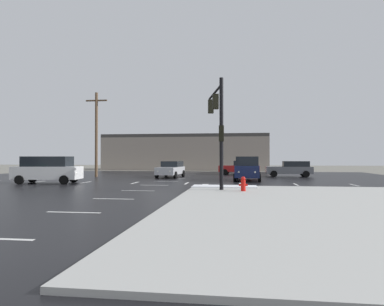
{
  "coord_description": "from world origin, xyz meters",
  "views": [
    {
      "loc": [
        5.8,
        -25.6,
        1.99
      ],
      "look_at": [
        1.15,
        9.58,
        2.43
      ],
      "focal_mm": 32.15,
      "sensor_mm": 36.0,
      "label": 1
    }
  ],
  "objects_px": {
    "sedan_grey": "(291,169)",
    "suv_white": "(48,169)",
    "sedan_red": "(241,167)",
    "utility_pole_far": "(96,133)",
    "traffic_signal_mast": "(218,118)",
    "sedan_silver": "(171,169)",
    "fire_hydrant": "(243,184)",
    "suv_navy": "(248,168)"
  },
  "relations": [
    {
      "from": "fire_hydrant",
      "to": "suv_white",
      "type": "height_order",
      "value": "suv_white"
    },
    {
      "from": "sedan_red",
      "to": "suv_navy",
      "type": "bearing_deg",
      "value": 97.66
    },
    {
      "from": "utility_pole_far",
      "to": "suv_white",
      "type": "bearing_deg",
      "value": -90.63
    },
    {
      "from": "traffic_signal_mast",
      "to": "utility_pole_far",
      "type": "bearing_deg",
      "value": 33.9
    },
    {
      "from": "traffic_signal_mast",
      "to": "suv_white",
      "type": "relative_size",
      "value": 1.28
    },
    {
      "from": "sedan_silver",
      "to": "suv_navy",
      "type": "height_order",
      "value": "suv_navy"
    },
    {
      "from": "sedan_silver",
      "to": "suv_navy",
      "type": "bearing_deg",
      "value": 68.51
    },
    {
      "from": "fire_hydrant",
      "to": "sedan_grey",
      "type": "bearing_deg",
      "value": 73.17
    },
    {
      "from": "traffic_signal_mast",
      "to": "fire_hydrant",
      "type": "distance_m",
      "value": 4.46
    },
    {
      "from": "traffic_signal_mast",
      "to": "fire_hydrant",
      "type": "bearing_deg",
      "value": -152.97
    },
    {
      "from": "suv_white",
      "to": "suv_navy",
      "type": "xyz_separation_m",
      "value": [
        15.04,
        5.23,
        0.0
      ]
    },
    {
      "from": "suv_navy",
      "to": "utility_pole_far",
      "type": "xyz_separation_m",
      "value": [
        -14.94,
        3.53,
        3.37
      ]
    },
    {
      "from": "sedan_silver",
      "to": "sedan_grey",
      "type": "distance_m",
      "value": 12.03
    },
    {
      "from": "suv_white",
      "to": "suv_navy",
      "type": "bearing_deg",
      "value": 12.83
    },
    {
      "from": "suv_navy",
      "to": "sedan_grey",
      "type": "xyz_separation_m",
      "value": [
        4.46,
        6.1,
        -0.24
      ]
    },
    {
      "from": "traffic_signal_mast",
      "to": "sedan_grey",
      "type": "xyz_separation_m",
      "value": [
        6.49,
        14.76,
        -3.49
      ]
    },
    {
      "from": "sedan_red",
      "to": "utility_pole_far",
      "type": "relative_size",
      "value": 0.55
    },
    {
      "from": "fire_hydrant",
      "to": "suv_navy",
      "type": "distance_m",
      "value": 10.48
    },
    {
      "from": "traffic_signal_mast",
      "to": "sedan_grey",
      "type": "relative_size",
      "value": 1.39
    },
    {
      "from": "suv_navy",
      "to": "utility_pole_far",
      "type": "bearing_deg",
      "value": -100.29
    },
    {
      "from": "traffic_signal_mast",
      "to": "suv_white",
      "type": "xyz_separation_m",
      "value": [
        -13.01,
        3.43,
        -3.26
      ]
    },
    {
      "from": "sedan_grey",
      "to": "suv_white",
      "type": "bearing_deg",
      "value": 31.91
    },
    {
      "from": "traffic_signal_mast",
      "to": "suv_navy",
      "type": "relative_size",
      "value": 1.3
    },
    {
      "from": "suv_navy",
      "to": "sedan_grey",
      "type": "relative_size",
      "value": 1.07
    },
    {
      "from": "traffic_signal_mast",
      "to": "sedan_silver",
      "type": "bearing_deg",
      "value": 10.54
    },
    {
      "from": "suv_white",
      "to": "sedan_silver",
      "type": "height_order",
      "value": "suv_white"
    },
    {
      "from": "suv_white",
      "to": "sedan_grey",
      "type": "relative_size",
      "value": 1.09
    },
    {
      "from": "fire_hydrant",
      "to": "utility_pole_far",
      "type": "height_order",
      "value": "utility_pole_far"
    },
    {
      "from": "suv_white",
      "to": "fire_hydrant",
      "type": "bearing_deg",
      "value": -26.16
    },
    {
      "from": "fire_hydrant",
      "to": "sedan_red",
      "type": "height_order",
      "value": "sedan_red"
    },
    {
      "from": "sedan_red",
      "to": "sedan_grey",
      "type": "xyz_separation_m",
      "value": [
        4.92,
        -3.48,
        0.0
      ]
    },
    {
      "from": "sedan_red",
      "to": "utility_pole_far",
      "type": "height_order",
      "value": "utility_pole_far"
    },
    {
      "from": "suv_navy",
      "to": "sedan_red",
      "type": "bearing_deg",
      "value": -174.24
    },
    {
      "from": "sedan_red",
      "to": "sedan_grey",
      "type": "height_order",
      "value": "same"
    },
    {
      "from": "sedan_red",
      "to": "sedan_silver",
      "type": "bearing_deg",
      "value": 46.14
    },
    {
      "from": "sedan_red",
      "to": "utility_pole_far",
      "type": "distance_m",
      "value": 16.1
    },
    {
      "from": "fire_hydrant",
      "to": "sedan_silver",
      "type": "distance_m",
      "value": 15.58
    },
    {
      "from": "sedan_silver",
      "to": "suv_navy",
      "type": "relative_size",
      "value": 0.94
    },
    {
      "from": "fire_hydrant",
      "to": "sedan_grey",
      "type": "xyz_separation_m",
      "value": [
        5.01,
        16.55,
        0.32
      ]
    },
    {
      "from": "suv_white",
      "to": "sedan_grey",
      "type": "bearing_deg",
      "value": 23.81
    },
    {
      "from": "fire_hydrant",
      "to": "sedan_red",
      "type": "bearing_deg",
      "value": 89.76
    },
    {
      "from": "sedan_grey",
      "to": "utility_pole_far",
      "type": "relative_size",
      "value": 0.54
    }
  ]
}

